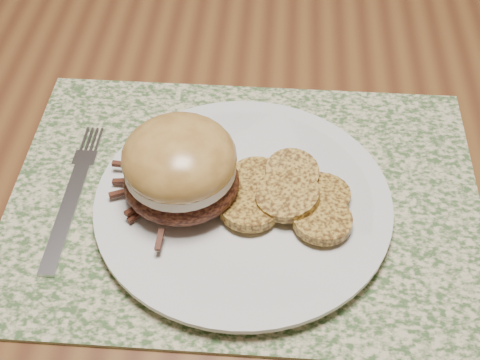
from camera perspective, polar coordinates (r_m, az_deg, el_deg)
name	(u,v)px	position (r m, az deg, el deg)	size (l,w,h in m)	color
ground	(278,346)	(1.41, 3.26, -13.98)	(3.50, 3.50, 0.00)	brown
dining_table	(300,94)	(0.88, 5.11, 7.28)	(1.50, 0.90, 0.75)	brown
placemat	(245,199)	(0.64, 0.41, -1.60)	(0.45, 0.33, 0.00)	#38552B
dinner_plate	(243,204)	(0.62, 0.28, -2.10)	(0.26, 0.26, 0.02)	silver
pork_sandwich	(180,168)	(0.59, -5.13, 1.05)	(0.11, 0.10, 0.08)	black
roasted_potatoes	(288,195)	(0.61, 4.09, -1.30)	(0.14, 0.13, 0.03)	#B08833
fork	(73,194)	(0.66, -14.04, -1.16)	(0.02, 0.19, 0.00)	#B4B4BB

